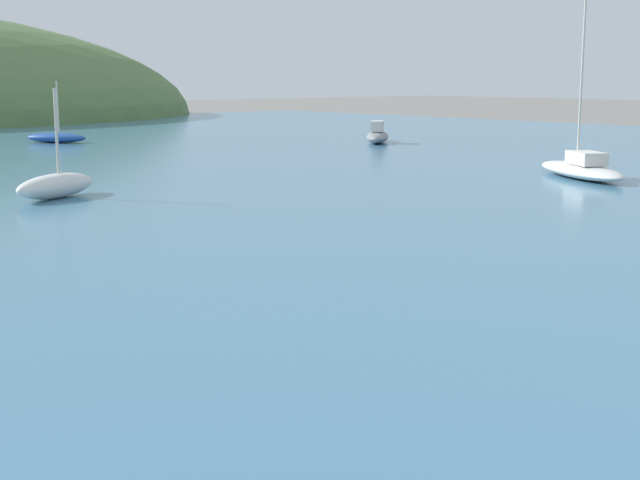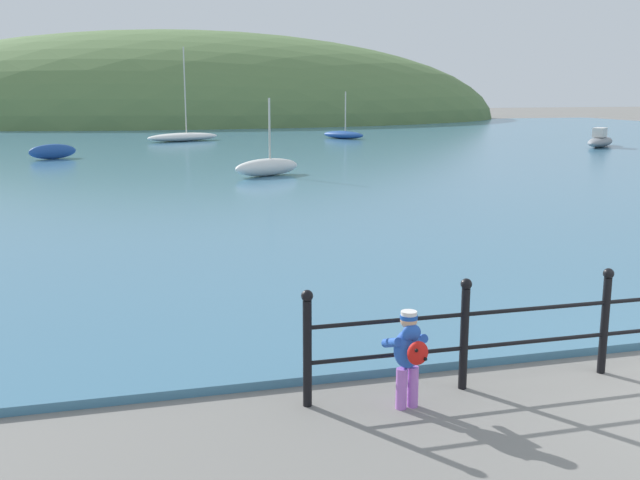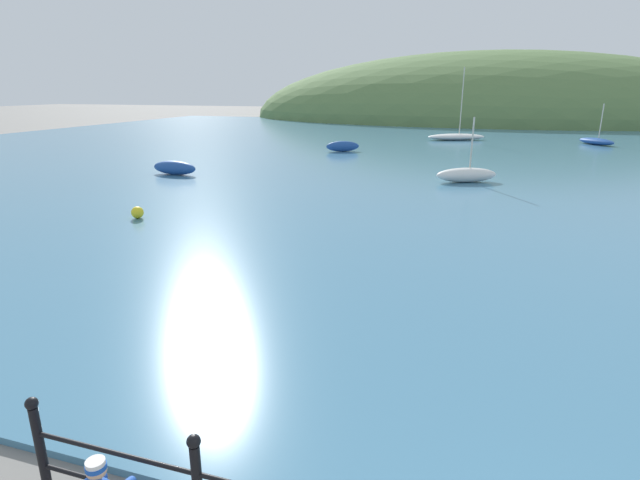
# 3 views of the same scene
# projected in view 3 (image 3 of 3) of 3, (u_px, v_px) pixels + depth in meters

# --- Properties ---
(water) EXTENTS (80.00, 60.00, 0.10)m
(water) POSITION_uv_depth(u_px,v_px,m) (492.00, 152.00, 31.41)
(water) COLOR teal
(water) RESTS_ON ground
(far_hillside) EXTENTS (61.54, 33.84, 16.52)m
(far_hillside) POSITION_uv_depth(u_px,v_px,m) (489.00, 120.00, 63.08)
(far_hillside) COLOR #567542
(far_hillside) RESTS_ON ground
(boat_green_fishing) EXTENTS (2.67, 1.74, 2.68)m
(boat_green_fishing) POSITION_uv_depth(u_px,v_px,m) (466.00, 175.00, 20.99)
(boat_green_fishing) COLOR silver
(boat_green_fishing) RESTS_ON water
(boat_mid_harbor) EXTENTS (2.28, 0.79, 0.63)m
(boat_mid_harbor) POSITION_uv_depth(u_px,v_px,m) (175.00, 168.00, 22.79)
(boat_mid_harbor) COLOR #1E4793
(boat_mid_harbor) RESTS_ON water
(boat_twin_mast) EXTENTS (2.07, 1.35, 0.64)m
(boat_twin_mast) POSITION_uv_depth(u_px,v_px,m) (343.00, 146.00, 31.01)
(boat_twin_mast) COLOR #1E4793
(boat_twin_mast) RESTS_ON water
(boat_nearest_quay) EXTENTS (2.42, 2.90, 2.77)m
(boat_nearest_quay) POSITION_uv_depth(u_px,v_px,m) (596.00, 141.00, 34.75)
(boat_nearest_quay) COLOR #1E4793
(boat_nearest_quay) RESTS_ON water
(boat_red_dinghy) EXTENTS (4.48, 2.69, 5.25)m
(boat_red_dinghy) POSITION_uv_depth(u_px,v_px,m) (456.00, 137.00, 37.75)
(boat_red_dinghy) COLOR silver
(boat_red_dinghy) RESTS_ON water
(mooring_buoy) EXTENTS (0.37, 0.37, 0.37)m
(mooring_buoy) POSITION_uv_depth(u_px,v_px,m) (137.00, 212.00, 15.21)
(mooring_buoy) COLOR yellow
(mooring_buoy) RESTS_ON water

